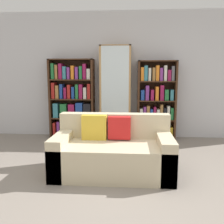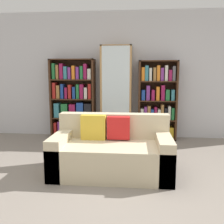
{
  "view_description": "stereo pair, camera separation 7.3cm",
  "coord_description": "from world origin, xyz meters",
  "px_view_note": "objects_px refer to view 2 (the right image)",
  "views": [
    {
      "loc": [
        0.16,
        -2.74,
        1.4
      ],
      "look_at": [
        -0.17,
        1.57,
        0.72
      ],
      "focal_mm": 40.0,
      "sensor_mm": 36.0,
      "label": 1
    },
    {
      "loc": [
        0.23,
        -2.73,
        1.4
      ],
      "look_at": [
        -0.17,
        1.57,
        0.72
      ],
      "focal_mm": 40.0,
      "sensor_mm": 36.0,
      "label": 2
    }
  ],
  "objects_px": {
    "bookshelf_left": "(73,101)",
    "wine_bottle": "(140,146)",
    "bookshelf_right": "(157,102)",
    "display_cabinet": "(116,93)",
    "couch": "(112,152)"
  },
  "relations": [
    {
      "from": "bookshelf_left",
      "to": "wine_bottle",
      "type": "bearing_deg",
      "value": -35.84
    },
    {
      "from": "bookshelf_left",
      "to": "display_cabinet",
      "type": "bearing_deg",
      "value": -0.93
    },
    {
      "from": "display_cabinet",
      "to": "bookshelf_right",
      "type": "bearing_deg",
      "value": 1.06
    },
    {
      "from": "bookshelf_right",
      "to": "wine_bottle",
      "type": "height_order",
      "value": "bookshelf_right"
    },
    {
      "from": "bookshelf_left",
      "to": "bookshelf_right",
      "type": "height_order",
      "value": "bookshelf_left"
    },
    {
      "from": "bookshelf_left",
      "to": "bookshelf_right",
      "type": "distance_m",
      "value": 1.81
    },
    {
      "from": "bookshelf_right",
      "to": "wine_bottle",
      "type": "distance_m",
      "value": 1.28
    },
    {
      "from": "couch",
      "to": "bookshelf_right",
      "type": "relative_size",
      "value": 0.99
    },
    {
      "from": "bookshelf_left",
      "to": "wine_bottle",
      "type": "xyz_separation_m",
      "value": [
        1.43,
        -1.03,
        -0.67
      ]
    },
    {
      "from": "display_cabinet",
      "to": "wine_bottle",
      "type": "height_order",
      "value": "display_cabinet"
    },
    {
      "from": "couch",
      "to": "bookshelf_left",
      "type": "bearing_deg",
      "value": 118.37
    },
    {
      "from": "couch",
      "to": "display_cabinet",
      "type": "bearing_deg",
      "value": 92.53
    },
    {
      "from": "wine_bottle",
      "to": "couch",
      "type": "bearing_deg",
      "value": -115.17
    },
    {
      "from": "couch",
      "to": "bookshelf_left",
      "type": "distance_m",
      "value": 2.22
    },
    {
      "from": "bookshelf_left",
      "to": "display_cabinet",
      "type": "distance_m",
      "value": 0.96
    }
  ]
}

